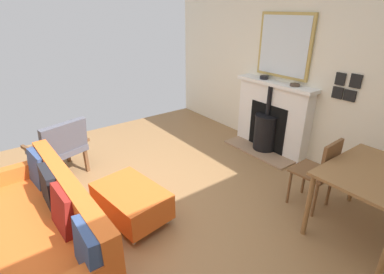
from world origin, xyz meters
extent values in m
cube|color=olive|center=(0.00, 0.00, 0.00)|extent=(5.75, 5.47, 0.01)
cube|color=silver|center=(-2.87, 0.00, 1.41)|extent=(0.12, 5.47, 2.82)
cube|color=#9E7A5B|center=(-2.43, -0.23, 0.01)|extent=(0.35, 1.20, 0.03)
cube|color=white|center=(-2.71, -0.23, 0.53)|extent=(0.21, 1.26, 1.06)
cube|color=black|center=(-2.63, -0.23, 0.40)|extent=(0.06, 0.69, 0.74)
cylinder|color=black|center=(-2.59, -0.23, 0.31)|extent=(0.36, 0.36, 0.55)
cylinder|color=black|center=(-2.59, -0.23, 0.59)|extent=(0.38, 0.38, 0.02)
cylinder|color=black|center=(-2.59, -0.23, 0.83)|extent=(0.07, 0.07, 0.46)
cube|color=white|center=(-2.69, -0.23, 1.09)|extent=(0.26, 1.34, 0.05)
cube|color=tan|center=(-2.79, -0.23, 1.62)|extent=(0.04, 0.90, 0.91)
cube|color=silver|center=(-2.77, -0.23, 1.62)|extent=(0.01, 0.82, 0.83)
cylinder|color=black|center=(-2.69, -0.46, 1.14)|extent=(0.13, 0.13, 0.05)
torus|color=black|center=(-2.69, -0.46, 1.16)|extent=(0.13, 0.13, 0.01)
cylinder|color=#47382D|center=(-2.69, 0.10, 1.13)|extent=(0.14, 0.14, 0.04)
torus|color=#47382D|center=(-2.69, 0.10, 1.14)|extent=(0.14, 0.14, 0.01)
cylinder|color=#B2B2B7|center=(0.54, -0.75, 0.05)|extent=(0.04, 0.04, 0.10)
cube|color=orange|center=(0.87, 0.08, 0.26)|extent=(0.92, 1.94, 0.32)
cube|color=orange|center=(0.49, 0.07, 0.60)|extent=(0.19, 1.92, 0.36)
cube|color=orange|center=(0.89, -0.82, 0.50)|extent=(0.83, 0.14, 0.16)
cube|color=#334775|center=(0.61, -0.62, 0.58)|extent=(0.19, 0.38, 0.37)
cube|color=black|center=(0.60, -0.15, 0.59)|extent=(0.13, 0.38, 0.38)
cube|color=maroon|center=(0.59, 0.27, 0.59)|extent=(0.18, 0.38, 0.38)
cube|color=#334775|center=(0.57, 0.83, 0.59)|extent=(0.14, 0.38, 0.38)
cylinder|color=#B2B2B7|center=(0.15, -0.27, 0.04)|extent=(0.04, 0.04, 0.09)
cylinder|color=#B2B2B7|center=(0.06, 0.38, 0.04)|extent=(0.04, 0.04, 0.09)
cylinder|color=#B2B2B7|center=(-0.28, -0.33, 0.04)|extent=(0.04, 0.04, 0.09)
cylinder|color=#B2B2B7|center=(-0.37, 0.32, 0.04)|extent=(0.04, 0.04, 0.09)
cube|color=orange|center=(-0.11, 0.03, 0.24)|extent=(0.65, 0.89, 0.29)
cube|color=brown|center=(0.08, -1.73, 0.18)|extent=(0.05, 0.05, 0.36)
cube|color=brown|center=(0.57, -1.59, 0.18)|extent=(0.05, 0.05, 0.36)
cube|color=brown|center=(-0.05, -1.28, 0.18)|extent=(0.05, 0.05, 0.36)
cube|color=brown|center=(0.44, -1.14, 0.18)|extent=(0.05, 0.05, 0.36)
cube|color=#4C4C56|center=(0.26, -1.44, 0.38)|extent=(0.73, 0.70, 0.08)
cube|color=#4C4C56|center=(0.19, -1.20, 0.62)|extent=(0.61, 0.30, 0.40)
cube|color=brown|center=(-0.05, -1.52, 0.47)|extent=(0.19, 0.52, 0.04)
cube|color=brown|center=(0.57, -1.35, 0.47)|extent=(0.19, 0.52, 0.04)
cylinder|color=olive|center=(-2.35, 1.30, 0.35)|extent=(0.05, 0.05, 0.70)
cylinder|color=olive|center=(-1.41, 1.30, 0.35)|extent=(0.05, 0.05, 0.70)
cube|color=olive|center=(-1.88, 1.65, 0.72)|extent=(1.04, 0.81, 0.03)
cylinder|color=brown|center=(-2.03, 0.86, 0.22)|extent=(0.03, 0.03, 0.44)
cylinder|color=brown|center=(-1.71, 0.87, 0.22)|extent=(0.03, 0.03, 0.44)
cylinder|color=brown|center=(-2.04, 1.18, 0.22)|extent=(0.03, 0.03, 0.44)
cylinder|color=brown|center=(-1.72, 1.19, 0.22)|extent=(0.03, 0.03, 0.44)
cube|color=brown|center=(-1.88, 1.03, 0.45)|extent=(0.42, 0.42, 0.02)
cube|color=brown|center=(-1.88, 1.20, 0.66)|extent=(0.36, 0.05, 0.40)
cube|color=black|center=(-2.80, 0.67, 1.30)|extent=(0.02, 0.12, 0.16)
cube|color=black|center=(-2.80, 0.86, 1.31)|extent=(0.02, 0.13, 0.17)
cube|color=black|center=(-2.80, 0.67, 1.12)|extent=(0.02, 0.14, 0.15)
cube|color=black|center=(-2.80, 0.83, 1.12)|extent=(0.02, 0.15, 0.14)
camera|label=1|loc=(0.91, 2.48, 2.14)|focal=27.24mm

